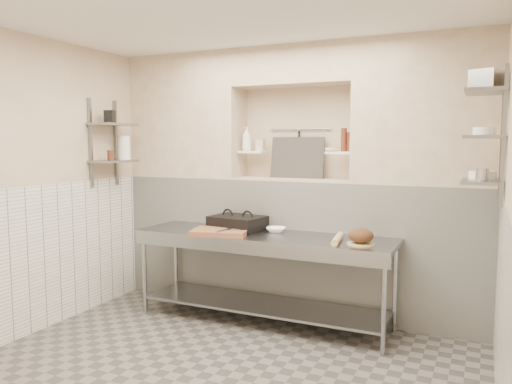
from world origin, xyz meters
The scene contains 46 objects.
floor centered at (0.00, 0.00, -0.05)m, with size 4.00×3.90×0.10m, color #5E5954.
wall_left centered at (-2.05, 0.00, 1.40)m, with size 0.10×3.90×2.80m, color beige.
wall_back centered at (0.00, 2.00, 1.40)m, with size 4.00×0.10×2.80m, color beige.
backwall_lower centered at (0.00, 1.75, 0.70)m, with size 4.00×0.40×1.40m, color silver.
alcove_sill centered at (0.00, 1.75, 1.41)m, with size 1.30×0.40×0.02m, color beige.
backwall_pillar_left centered at (-1.33, 1.75, 2.10)m, with size 1.35×0.40×1.40m, color beige.
backwall_pillar_right centered at (1.33, 1.75, 2.10)m, with size 1.35×0.40×1.40m, color beige.
backwall_header centered at (0.00, 1.75, 2.60)m, with size 1.30×0.40×0.40m, color beige.
wainscot_left centered at (-1.99, 0.00, 0.70)m, with size 0.02×3.90×1.40m, color silver.
wainscot_right centered at (1.99, 0.00, 0.70)m, with size 0.02×3.90×1.40m, color silver.
alcove_shelf_left centered at (-0.50, 1.75, 1.70)m, with size 0.28×0.16×0.03m, color white.
alcove_shelf_right centered at (0.50, 1.75, 1.70)m, with size 0.28×0.16×0.03m, color white.
utensil_rail centered at (0.00, 1.92, 1.95)m, with size 0.02×0.02×0.70m, color gray.
hanging_steel centered at (0.00, 1.90, 1.78)m, with size 0.02×0.02×0.30m, color black.
splash_panel centered at (0.00, 1.85, 1.64)m, with size 0.60×0.02×0.45m, color #383330.
shelf_rail_left_a centered at (-1.98, 1.25, 1.80)m, with size 0.03×0.03×0.95m, color slate.
shelf_rail_left_b centered at (-1.98, 0.85, 1.80)m, with size 0.03×0.03×0.95m, color slate.
wall_shelf_left_lower centered at (-1.84, 1.05, 1.60)m, with size 0.30×0.50×0.03m, color slate.
wall_shelf_left_upper centered at (-1.84, 1.05, 2.00)m, with size 0.30×0.50×0.03m, color slate.
shelf_rail_right_a centered at (1.98, 1.25, 1.85)m, with size 0.03×0.03×1.05m, color slate.
shelf_rail_right_b centered at (1.98, 0.85, 1.85)m, with size 0.03×0.03×1.05m, color slate.
wall_shelf_right_lower centered at (1.84, 1.05, 1.50)m, with size 0.30×0.50×0.03m, color slate.
wall_shelf_right_mid centered at (1.84, 1.05, 1.85)m, with size 0.30×0.50×0.03m, color slate.
wall_shelf_right_upper centered at (1.84, 1.05, 2.20)m, with size 0.30×0.50×0.03m, color slate.
prep_table centered at (-0.11, 1.18, 0.64)m, with size 2.60×0.70×0.90m.
panini_press centered at (-0.45, 1.31, 0.97)m, with size 0.59×0.46×0.15m.
cutting_board centered at (-0.50, 1.02, 0.92)m, with size 0.54×0.38×0.05m, color brown.
knife_blade centered at (-0.34, 1.05, 0.95)m, with size 0.24×0.03×0.01m, color gray.
tongs centered at (-0.42, 0.97, 0.96)m, with size 0.02×0.02×0.24m, color gray.
mixing_bowl centered at (-0.04, 1.36, 0.92)m, with size 0.20×0.20×0.05m, color white.
rolling_pin centered at (0.66, 1.12, 0.93)m, with size 0.06×0.06×0.41m, color #DFBC78.
bread_board centered at (0.88, 1.10, 0.91)m, with size 0.25×0.25×0.01m, color #DFBC78.
bread_loaf centered at (0.88, 1.10, 0.98)m, with size 0.22×0.22×0.13m, color #4C2D19.
bottle_soap centered at (-0.55, 1.73, 1.84)m, with size 0.10×0.10×0.26m, color white.
jar_alcove centered at (-0.41, 1.79, 1.78)m, with size 0.08×0.08×0.13m, color beige.
bowl_alcove centered at (0.41, 1.71, 1.73)m, with size 0.12×0.12×0.04m, color white.
condiment_a centered at (0.59, 1.76, 1.81)m, with size 0.05×0.05×0.20m, color #4B2115.
condiment_b centered at (0.54, 1.76, 1.83)m, with size 0.06×0.06×0.24m, color #4B2115.
condiment_c centered at (0.63, 1.76, 1.78)m, with size 0.08×0.08×0.13m, color white.
jug_left centered at (-1.84, 1.23, 1.74)m, with size 0.13×0.13×0.26m, color white.
jar_left centered at (-1.84, 1.00, 1.67)m, with size 0.07×0.07×0.11m, color #4B2115.
box_left_upper centered at (-1.84, 1.00, 2.08)m, with size 0.10×0.10×0.14m, color black.
bowl_right centered at (1.84, 1.18, 1.54)m, with size 0.21×0.21×0.06m, color white.
canister_right centered at (1.84, 0.95, 1.56)m, with size 0.10×0.10×0.10m, color gray.
bowl_right_mid centered at (1.84, 1.11, 1.89)m, with size 0.17×0.17×0.06m, color white.
basket_right centered at (1.84, 1.04, 2.29)m, with size 0.19×0.23×0.15m, color gray.
Camera 1 is at (1.86, -3.26, 1.81)m, focal length 35.00 mm.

